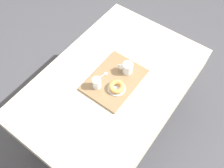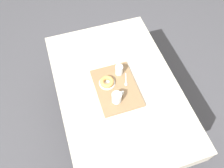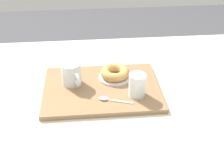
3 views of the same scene
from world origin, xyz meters
TOP-DOWN VIEW (x-y plane):
  - ground_plane at (0.00, 0.00)m, footprint 6.00×6.00m
  - dining_table at (0.00, 0.00)m, footprint 1.43×0.96m
  - serving_tray at (0.01, -0.02)m, footprint 0.44×0.32m
  - tea_mug_left at (0.12, -0.05)m, footprint 0.08×0.11m
  - water_glass_near at (-0.11, 0.05)m, footprint 0.06×0.06m
  - donut_plate_left at (-0.05, -0.08)m, footprint 0.13×0.13m
  - sugar_donut_left at (-0.05, -0.08)m, footprint 0.11×0.11m
  - teaspoon_near at (-0.00, 0.07)m, footprint 0.12×0.06m

SIDE VIEW (x-z plane):
  - ground_plane at x=0.00m, z-range 0.00..0.00m
  - dining_table at x=0.00m, z-range 0.28..1.01m
  - serving_tray at x=0.01m, z-range 0.73..0.75m
  - donut_plate_left at x=-0.05m, z-range 0.75..0.76m
  - teaspoon_near at x=0.00m, z-range 0.75..0.76m
  - sugar_donut_left at x=-0.05m, z-range 0.76..0.80m
  - water_glass_near at x=-0.11m, z-range 0.75..0.83m
  - tea_mug_left at x=0.12m, z-range 0.75..0.84m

